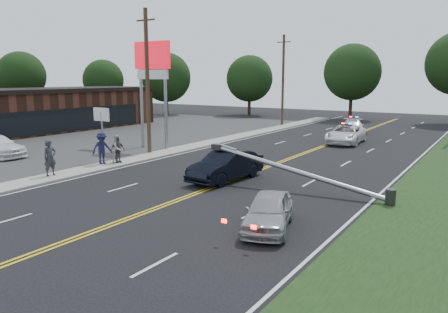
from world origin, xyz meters
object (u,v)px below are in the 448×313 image
Objects in this scene: bystander_a at (50,158)px; bystander_c at (102,148)px; emergency_b at (353,127)px; pylon_sign at (152,69)px; crashed_sedan at (226,166)px; utility_pole_mid at (147,82)px; utility_pole_far at (283,80)px; waiting_sedan at (268,211)px; bystander_d at (118,150)px; emergency_a at (346,134)px; small_sign at (102,118)px; fallen_streetlight at (305,173)px; bystander_b at (118,149)px.

bystander_a is 0.99× the size of bystander_c.
emergency_b is 2.38× the size of bystander_c.
pylon_sign is 1.67× the size of crashed_sedan.
bystander_a is at bearing -85.91° from utility_pole_mid.
utility_pole_far is 27.72m from crashed_sedan.
pylon_sign is at bearing -93.72° from utility_pole_far.
waiting_sedan is at bearing -98.72° from emergency_b.
pylon_sign is 4.96× the size of bystander_d.
bystander_a is at bearing -125.94° from emergency_b.
utility_pole_far is 10.29m from emergency_b.
bystander_c is (-8.48, -0.85, 0.31)m from crashed_sedan.
bystander_d reaches higher than waiting_sedan.
emergency_a is (1.28, 16.55, -0.03)m from crashed_sedan.
pylon_sign reaches higher than small_sign.
crashed_sedan is (-4.47, 0.11, -0.13)m from fallen_streetlight.
emergency_b is at bearing 97.29° from emergency_a.
utility_pole_mid is 22.00m from utility_pole_far.
bystander_c is (-0.17, 3.79, 0.01)m from bystander_a.
utility_pole_mid reaches higher than bystander_b.
utility_pole_mid is at bearing 11.28° from bystander_a.
small_sign is at bearing 72.60° from bystander_d.
fallen_streetlight is at bearing 80.40° from waiting_sedan.
bystander_c is (1.74, -6.75, -4.89)m from pylon_sign.
small_sign is 1.59× the size of bystander_a.
bystander_c is at bearing -176.69° from fallen_streetlight.
bystander_a is 4.62m from bystander_d.
emergency_a is 23.27m from bystander_a.
small_sign is 19.69m from emergency_a.
fallen_streetlight is 12.48m from bystander_b.
pylon_sign reaches higher than emergency_a.
pylon_sign is at bearing 37.71° from bystander_d.
pylon_sign reaches higher than emergency_b.
fallen_streetlight is at bearing -63.24° from bystander_a.
crashed_sedan is at bearing 115.30° from waiting_sedan.
bystander_b is at bearing 3.57° from bystander_a.
pylon_sign is 2.55m from utility_pole_mid.
bystander_b is at bearing -128.40° from emergency_b.
fallen_streetlight reaches higher than bystander_d.
utility_pole_mid is at bearing -134.15° from emergency_b.
bystander_d is (0.49, 0.81, -0.18)m from bystander_c.
fallen_streetlight is 4.76× the size of bystander_c.
bystander_b reaches higher than emergency_a.
emergency_b is 2.66× the size of bystander_b.
pylon_sign is 4.55× the size of bystander_b.
utility_pole_mid reaches higher than emergency_a.
fallen_streetlight is 0.94× the size of utility_pole_mid.
utility_pole_far is at bearing 114.03° from crashed_sedan.
utility_pole_mid is (4.80, 0.00, 2.75)m from small_sign.
fallen_streetlight is at bearing -73.19° from bystander_d.
bystander_a is (5.41, -8.54, -1.24)m from small_sign.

